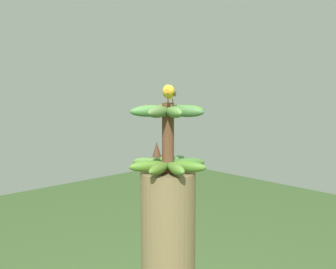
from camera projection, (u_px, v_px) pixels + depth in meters
banana_bunch at (168, 138)px, 1.67m from camera, size 0.32×0.32×0.28m
perched_bird at (169, 92)px, 1.64m from camera, size 0.15×0.13×0.07m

